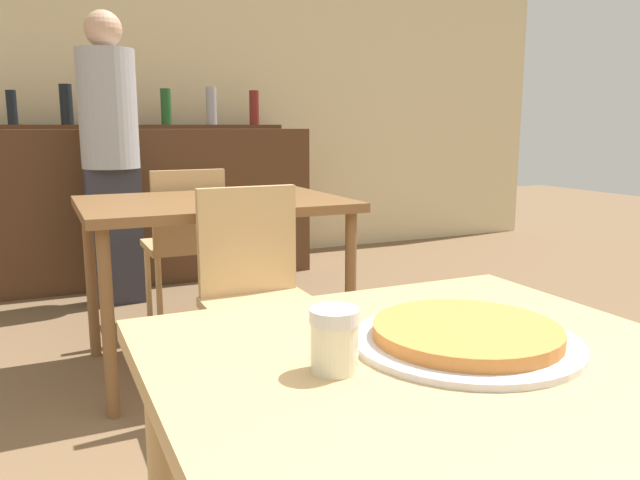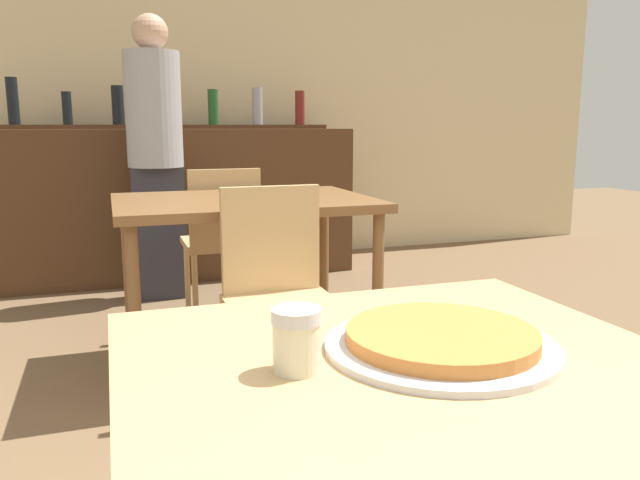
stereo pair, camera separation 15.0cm
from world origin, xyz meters
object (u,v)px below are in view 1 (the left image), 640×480
Objects in this scene: cheese_shaker at (334,340)px; chair_far_side_back at (186,236)px; pizza_tray at (466,336)px; person_standing at (110,149)px; chair_far_side_front at (257,287)px.

chair_far_side_back is at bearing 82.68° from cheese_shaker.
chair_far_side_back reaches higher than pizza_tray.
chair_far_side_back is at bearing -67.65° from person_standing.
cheese_shaker is at bearing -103.75° from chair_far_side_front.
person_standing is (0.03, 3.17, 0.18)m from cheese_shaker.
person_standing is (-0.22, 3.16, 0.22)m from pizza_tray.
chair_far_side_front is at bearing 76.25° from cheese_shaker.
cheese_shaker is 3.17m from person_standing.
person_standing is (-0.28, 0.69, 0.45)m from chair_far_side_back.
person_standing is at bearing 89.39° from cheese_shaker.
chair_far_side_front is 0.50× the size of person_standing.
cheese_shaker is (-0.32, -1.30, 0.27)m from chair_far_side_front.
pizza_tray is (-0.06, -1.29, 0.23)m from chair_far_side_front.
chair_far_side_front reaches higher than pizza_tray.
chair_far_side_front is 8.77× the size of cheese_shaker.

